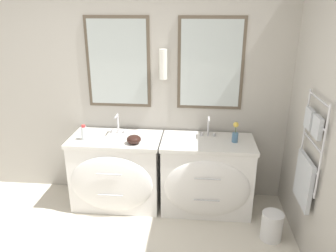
# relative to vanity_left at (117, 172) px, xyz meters

# --- Properties ---
(wall_back) EXTENTS (5.21, 0.17, 2.60)m
(wall_back) POSITION_rel_vanity_left_xyz_m (0.12, 0.38, 0.89)
(wall_back) COLOR #B2ADA3
(wall_back) RESTS_ON ground_plane
(wall_right) EXTENTS (0.13, 3.83, 2.60)m
(wall_right) POSITION_rel_vanity_left_xyz_m (1.94, -0.69, 0.88)
(wall_right) COLOR #B2ADA3
(wall_right) RESTS_ON ground_plane
(vanity_left) EXTENTS (1.01, 0.63, 0.83)m
(vanity_left) POSITION_rel_vanity_left_xyz_m (0.00, 0.00, 0.00)
(vanity_left) COLOR white
(vanity_left) RESTS_ON ground_plane
(vanity_right) EXTENTS (1.01, 0.63, 0.83)m
(vanity_right) POSITION_rel_vanity_left_xyz_m (1.02, 0.00, 0.00)
(vanity_right) COLOR white
(vanity_right) RESTS_ON ground_plane
(faucet_left) EXTENTS (0.17, 0.14, 0.23)m
(faucet_left) POSITION_rel_vanity_left_xyz_m (0.00, 0.17, 0.52)
(faucet_left) COLOR silver
(faucet_left) RESTS_ON vanity_left
(faucet_right) EXTENTS (0.17, 0.14, 0.23)m
(faucet_right) POSITION_rel_vanity_left_xyz_m (1.02, 0.17, 0.52)
(faucet_right) COLOR silver
(faucet_right) RESTS_ON vanity_right
(toiletry_bottle) EXTENTS (0.06, 0.06, 0.17)m
(toiletry_bottle) POSITION_rel_vanity_left_xyz_m (-0.32, -0.06, 0.49)
(toiletry_bottle) COLOR silver
(toiletry_bottle) RESTS_ON vanity_left
(amenity_bowl) EXTENTS (0.15, 0.15, 0.09)m
(amenity_bowl) POSITION_rel_vanity_left_xyz_m (0.24, -0.11, 0.46)
(amenity_bowl) COLOR black
(amenity_bowl) RESTS_ON vanity_left
(flower_vase) EXTENTS (0.06, 0.06, 0.23)m
(flower_vase) POSITION_rel_vanity_left_xyz_m (1.30, 0.03, 0.51)
(flower_vase) COLOR teal
(flower_vase) RESTS_ON vanity_right
(waste_bin) EXTENTS (0.21, 0.21, 0.29)m
(waste_bin) POSITION_rel_vanity_left_xyz_m (1.67, -0.46, -0.26)
(waste_bin) COLOR silver
(waste_bin) RESTS_ON ground_plane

